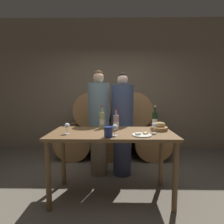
{
  "coord_description": "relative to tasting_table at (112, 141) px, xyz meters",
  "views": [
    {
      "loc": [
        0.04,
        -2.26,
        1.41
      ],
      "look_at": [
        0.0,
        0.15,
        1.14
      ],
      "focal_mm": 28.0,
      "sensor_mm": 36.0,
      "label": 1
    }
  ],
  "objects": [
    {
      "name": "wine_bottle_white",
      "position": [
        -0.15,
        0.25,
        0.24
      ],
      "size": [
        0.08,
        0.08,
        0.33
      ],
      "color": "#ADBC7F",
      "rests_on": "tasting_table"
    },
    {
      "name": "wine_glass_far_left",
      "position": [
        -0.56,
        -0.12,
        0.22
      ],
      "size": [
        0.07,
        0.07,
        0.14
      ],
      "color": "white",
      "rests_on": "tasting_table"
    },
    {
      "name": "wine_bottle_rose",
      "position": [
        0.06,
        0.13,
        0.23
      ],
      "size": [
        0.08,
        0.08,
        0.31
      ],
      "color": "#BC8E93",
      "rests_on": "tasting_table"
    },
    {
      "name": "stone_wall_back",
      "position": [
        0.0,
        2.17,
        0.83
      ],
      "size": [
        10.0,
        0.12,
        3.2
      ],
      "color": "gray",
      "rests_on": "ground_plane"
    },
    {
      "name": "bread_basket",
      "position": [
        0.65,
        0.1,
        0.17
      ],
      "size": [
        0.22,
        0.22,
        0.12
      ],
      "color": "#A87F4C",
      "rests_on": "tasting_table"
    },
    {
      "name": "person_left",
      "position": [
        -0.23,
        0.66,
        0.13
      ],
      "size": [
        0.35,
        0.35,
        1.78
      ],
      "color": "#756651",
      "rests_on": "ground_plane"
    },
    {
      "name": "blue_crock",
      "position": [
        -0.04,
        -0.27,
        0.19
      ],
      "size": [
        0.11,
        0.11,
        0.12
      ],
      "color": "navy",
      "rests_on": "tasting_table"
    },
    {
      "name": "tasting_table",
      "position": [
        0.0,
        0.0,
        0.0
      ],
      "size": [
        1.61,
        0.74,
        0.89
      ],
      "color": "brown",
      "rests_on": "ground_plane"
    },
    {
      "name": "wine_glass_center",
      "position": [
        0.55,
        -0.07,
        0.22
      ],
      "size": [
        0.07,
        0.07,
        0.14
      ],
      "color": "white",
      "rests_on": "tasting_table"
    },
    {
      "name": "ground_plane",
      "position": [
        0.0,
        0.0,
        -0.77
      ],
      "size": [
        10.0,
        10.0,
        0.0
      ],
      "primitive_type": "plane",
      "color": "#665E51"
    },
    {
      "name": "barrel_stack",
      "position": [
        0.0,
        1.59,
        -0.13
      ],
      "size": [
        2.42,
        0.92,
        1.44
      ],
      "color": "#9E7042",
      "rests_on": "ground_plane"
    },
    {
      "name": "wine_bottle_red",
      "position": [
        0.63,
        0.32,
        0.24
      ],
      "size": [
        0.08,
        0.08,
        0.33
      ],
      "color": "#193819",
      "rests_on": "tasting_table"
    },
    {
      "name": "person_right",
      "position": [
        0.17,
        0.66,
        0.11
      ],
      "size": [
        0.37,
        0.37,
        1.74
      ],
      "color": "#2D334C",
      "rests_on": "ground_plane"
    },
    {
      "name": "cheese_plate",
      "position": [
        0.37,
        -0.19,
        0.13
      ],
      "size": [
        0.24,
        0.24,
        0.04
      ],
      "color": "white",
      "rests_on": "tasting_table"
    },
    {
      "name": "wine_glass_left",
      "position": [
        0.04,
        -0.2,
        0.22
      ],
      "size": [
        0.07,
        0.07,
        0.14
      ],
      "color": "white",
      "rests_on": "tasting_table"
    }
  ]
}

